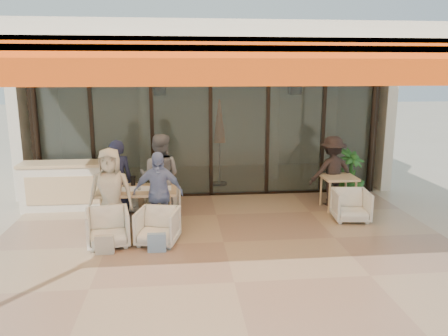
# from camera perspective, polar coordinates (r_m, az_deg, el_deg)

# --- Properties ---
(ground) EXTENTS (70.00, 70.00, 0.00)m
(ground) POSITION_cam_1_polar(r_m,az_deg,el_deg) (7.73, -0.06, -9.82)
(ground) COLOR #C6B293
(ground) RESTS_ON ground
(terrace_floor) EXTENTS (8.00, 6.00, 0.01)m
(terrace_floor) POSITION_cam_1_polar(r_m,az_deg,el_deg) (7.73, -0.06, -9.79)
(terrace_floor) COLOR tan
(terrace_floor) RESTS_ON ground
(terrace_structure) EXTENTS (8.00, 6.00, 3.40)m
(terrace_structure) POSITION_cam_1_polar(r_m,az_deg,el_deg) (6.90, 0.16, 15.12)
(terrace_structure) COLOR silver
(terrace_structure) RESTS_ON ground
(glass_storefront) EXTENTS (8.08, 0.10, 3.20)m
(glass_storefront) POSITION_cam_1_polar(r_m,az_deg,el_deg) (10.23, -1.76, 4.98)
(glass_storefront) COLOR #9EADA3
(glass_storefront) RESTS_ON ground
(interior_block) EXTENTS (9.05, 3.62, 3.52)m
(interior_block) POSITION_cam_1_polar(r_m,az_deg,el_deg) (12.47, -2.52, 9.23)
(interior_block) COLOR silver
(interior_block) RESTS_ON ground
(host_counter) EXTENTS (1.85, 0.65, 1.04)m
(host_counter) POSITION_cam_1_polar(r_m,az_deg,el_deg) (10.02, -19.94, -2.16)
(host_counter) COLOR silver
(host_counter) RESTS_ON ground
(dining_table) EXTENTS (1.50, 0.90, 0.93)m
(dining_table) POSITION_cam_1_polar(r_m,az_deg,el_deg) (8.51, -11.32, -3.07)
(dining_table) COLOR tan
(dining_table) RESTS_ON ground
(chair_far_left) EXTENTS (0.72, 0.69, 0.63)m
(chair_far_left) POSITION_cam_1_polar(r_m,az_deg,el_deg) (9.56, -13.18, -3.76)
(chair_far_left) COLOR white
(chair_far_left) RESTS_ON ground
(chair_far_right) EXTENTS (0.80, 0.78, 0.65)m
(chair_far_right) POSITION_cam_1_polar(r_m,az_deg,el_deg) (9.49, -8.14, -3.61)
(chair_far_right) COLOR white
(chair_far_right) RESTS_ON ground
(chair_near_left) EXTENTS (0.80, 0.76, 0.72)m
(chair_near_left) POSITION_cam_1_polar(r_m,az_deg,el_deg) (7.76, -14.93, -7.33)
(chair_near_left) COLOR white
(chair_near_left) RESTS_ON ground
(chair_near_right) EXTENTS (0.80, 0.77, 0.69)m
(chair_near_right) POSITION_cam_1_polar(r_m,az_deg,el_deg) (7.67, -8.67, -7.37)
(chair_near_right) COLOR white
(chair_near_right) RESTS_ON ground
(diner_navy) EXTENTS (0.67, 0.52, 1.63)m
(diner_navy) POSITION_cam_1_polar(r_m,az_deg,el_deg) (8.96, -13.73, -1.55)
(diner_navy) COLOR #181C35
(diner_navy) RESTS_ON ground
(diner_grey) EXTENTS (0.97, 0.83, 1.74)m
(diner_grey) POSITION_cam_1_polar(r_m,az_deg,el_deg) (8.87, -8.37, -1.11)
(diner_grey) COLOR slate
(diner_grey) RESTS_ON ground
(diner_cream) EXTENTS (0.81, 0.54, 1.62)m
(diner_cream) POSITION_cam_1_polar(r_m,az_deg,el_deg) (8.10, -14.57, -3.13)
(diner_cream) COLOR beige
(diner_cream) RESTS_ON ground
(diner_periwinkle) EXTENTS (0.92, 0.42, 1.54)m
(diner_periwinkle) POSITION_cam_1_polar(r_m,az_deg,el_deg) (8.02, -8.61, -3.29)
(diner_periwinkle) COLOR #7687C5
(diner_periwinkle) RESTS_ON ground
(tote_bag_cream) EXTENTS (0.30, 0.10, 0.34)m
(tote_bag_cream) POSITION_cam_1_polar(r_m,az_deg,el_deg) (7.46, -15.32, -9.73)
(tote_bag_cream) COLOR silver
(tote_bag_cream) RESTS_ON ground
(tote_bag_blue) EXTENTS (0.30, 0.10, 0.34)m
(tote_bag_blue) POSITION_cam_1_polar(r_m,az_deg,el_deg) (7.36, -8.77, -9.71)
(tote_bag_blue) COLOR #99BFD8
(tote_bag_blue) RESTS_ON ground
(side_table) EXTENTS (0.70, 0.70, 0.74)m
(side_table) POSITION_cam_1_polar(r_m,az_deg,el_deg) (9.69, 14.72, -1.64)
(side_table) COLOR tan
(side_table) RESTS_ON ground
(side_chair) EXTENTS (0.75, 0.71, 0.70)m
(side_chair) POSITION_cam_1_polar(r_m,az_deg,el_deg) (9.09, 16.26, -4.54)
(side_chair) COLOR white
(side_chair) RESTS_ON ground
(standing_woman) EXTENTS (1.09, 0.72, 1.57)m
(standing_woman) POSITION_cam_1_polar(r_m,az_deg,el_deg) (9.91, 13.93, -0.42)
(standing_woman) COLOR black
(standing_woman) RESTS_ON ground
(potted_palm) EXTENTS (0.92, 0.92, 1.20)m
(potted_palm) POSITION_cam_1_polar(r_m,az_deg,el_deg) (10.45, 16.11, -0.93)
(potted_palm) COLOR #1E5919
(potted_palm) RESTS_ON ground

